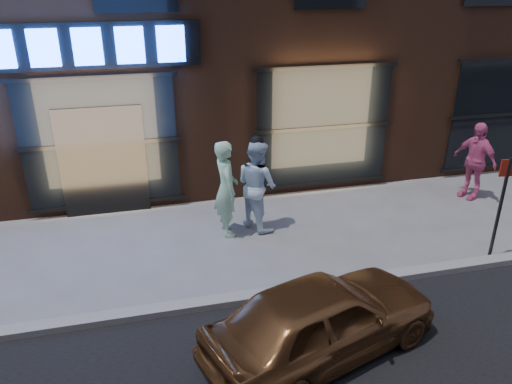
% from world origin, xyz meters
% --- Properties ---
extents(ground, '(90.00, 90.00, 0.00)m').
position_xyz_m(ground, '(0.00, 0.00, 0.00)').
color(ground, slate).
rests_on(ground, ground).
extents(curb, '(60.00, 0.25, 0.12)m').
position_xyz_m(curb, '(0.00, 0.00, 0.06)').
color(curb, gray).
rests_on(curb, ground).
extents(man_bowtie, '(0.52, 0.75, 1.98)m').
position_xyz_m(man_bowtie, '(2.38, 2.36, 0.99)').
color(man_bowtie, '#AFE6BD').
rests_on(man_bowtie, ground).
extents(man_cap, '(1.06, 1.15, 1.90)m').
position_xyz_m(man_cap, '(3.04, 2.49, 0.95)').
color(man_cap, white).
rests_on(man_cap, ground).
extents(passerby, '(0.79, 1.16, 1.83)m').
position_xyz_m(passerby, '(8.31, 2.74, 0.91)').
color(passerby, pink).
rests_on(passerby, ground).
extents(gold_sedan, '(3.74, 2.43, 1.18)m').
position_xyz_m(gold_sedan, '(3.00, -1.41, 0.59)').
color(gold_sedan, brown).
rests_on(gold_sedan, ground).
extents(sign_post, '(0.32, 0.07, 1.99)m').
position_xyz_m(sign_post, '(7.00, 0.22, 1.20)').
color(sign_post, '#262628').
rests_on(sign_post, ground).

